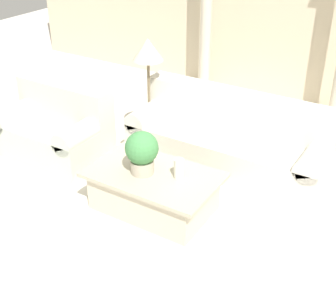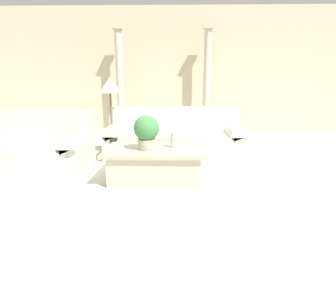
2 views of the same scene
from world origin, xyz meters
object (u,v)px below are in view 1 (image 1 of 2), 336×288
at_px(loveseat, 56,127).
at_px(coffee_table, 154,191).
at_px(potted_plant, 142,151).
at_px(floor_lamp, 148,54).
at_px(sofa_long, 229,139).

distance_m(loveseat, coffee_table, 1.76).
distance_m(coffee_table, potted_plant, 0.48).
distance_m(coffee_table, floor_lamp, 1.79).
xyz_separation_m(potted_plant, floor_lamp, (-0.76, 1.26, 0.53)).
bearing_deg(loveseat, potted_plant, -14.33).
bearing_deg(sofa_long, coffee_table, -102.15).
relative_size(sofa_long, loveseat, 1.78).
relative_size(loveseat, floor_lamp, 0.95).
bearing_deg(coffee_table, loveseat, 167.93).
distance_m(sofa_long, potted_plant, 1.39).
bearing_deg(potted_plant, floor_lamp, 120.95).
xyz_separation_m(sofa_long, potted_plant, (-0.37, -1.29, 0.34)).
xyz_separation_m(sofa_long, floor_lamp, (-1.13, -0.03, 0.87)).
height_order(sofa_long, coffee_table, sofa_long).
xyz_separation_m(loveseat, floor_lamp, (0.86, 0.85, 0.86)).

